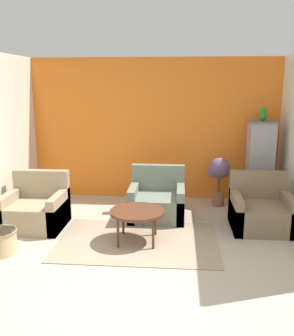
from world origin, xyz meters
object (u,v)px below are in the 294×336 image
object	(u,v)px
parrot	(263,114)
birdcage	(259,166)
wicker_basket	(0,241)
coffee_table	(137,213)
potted_plant	(219,173)
armchair_left	(36,210)
armchair_middle	(157,202)
armchair_right	(261,212)

from	to	relation	value
parrot	birdcage	bearing A→B (deg)	-90.00
wicker_basket	coffee_table	bearing A→B (deg)	16.48
birdcage	potted_plant	xyz separation A→B (m)	(-0.69, 0.01, -0.14)
armchair_left	parrot	xyz separation A→B (m)	(3.54, 1.26, 1.36)
armchair_left	potted_plant	bearing A→B (deg)	23.90
potted_plant	wicker_basket	size ratio (longest dim) A/B	1.99
armchair_left	potted_plant	size ratio (longest dim) A/B	1.00
armchair_middle	potted_plant	size ratio (longest dim) A/B	1.00
armchair_left	birdcage	xyz separation A→B (m)	(3.54, 1.26, 0.47)
armchair_middle	birdcage	world-z (taller)	birdcage
armchair_middle	birdcage	bearing A→B (deg)	22.31
coffee_table	potted_plant	xyz separation A→B (m)	(1.26, 1.70, 0.18)
birdcage	potted_plant	size ratio (longest dim) A/B	1.74
armchair_right	birdcage	world-z (taller)	birdcage
coffee_table	wicker_basket	bearing A→B (deg)	-163.52
birdcage	coffee_table	bearing A→B (deg)	-139.05
armchair_right	armchair_left	bearing A→B (deg)	-176.33
armchair_left	parrot	size ratio (longest dim) A/B	3.42
armchair_left	armchair_middle	world-z (taller)	same
coffee_table	parrot	bearing A→B (deg)	40.99
birdcage	parrot	world-z (taller)	parrot
armchair_right	potted_plant	world-z (taller)	potted_plant
potted_plant	wicker_basket	distance (m)	3.73
armchair_left	birdcage	distance (m)	3.79
armchair_right	potted_plant	distance (m)	1.22
armchair_middle	birdcage	size ratio (longest dim) A/B	0.58
armchair_middle	coffee_table	bearing A→B (deg)	-102.21
wicker_basket	birdcage	bearing A→B (deg)	30.96
armchair_middle	wicker_basket	distance (m)	2.44
coffee_table	potted_plant	size ratio (longest dim) A/B	0.87
potted_plant	birdcage	bearing A→B (deg)	-0.43
parrot	potted_plant	distance (m)	1.24
armchair_middle	birdcage	distance (m)	1.93
armchair_left	birdcage	world-z (taller)	birdcage
armchair_left	armchair_right	size ratio (longest dim) A/B	1.00
birdcage	potted_plant	bearing A→B (deg)	179.57
potted_plant	parrot	bearing A→B (deg)	-0.26
potted_plant	wicker_basket	xyz separation A→B (m)	(-2.98, -2.20, -0.43)
coffee_table	armchair_right	distance (m)	1.90
potted_plant	wicker_basket	bearing A→B (deg)	-143.49
armchair_right	birdcage	size ratio (longest dim) A/B	0.58
armchair_left	birdcage	size ratio (longest dim) A/B	0.58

